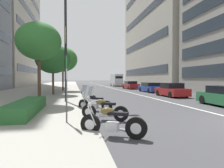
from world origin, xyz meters
TOP-DOWN VIEW (x-y plane):
  - sidewalk_right_plaza at (30.00, 11.84)m, footprint 160.00×10.91m
  - lane_centre_stripe at (35.00, 0.00)m, footprint 110.00×0.16m
  - motorcycle_by_sign_pole at (-0.05, 6.01)m, footprint 1.20×1.94m
  - motorcycle_far_end_row at (2.41, 5.90)m, footprint 1.20×1.91m
  - motorcycle_nearest_camera at (4.95, 6.06)m, footprint 1.48×1.76m
  - car_mid_block_traffic at (12.35, -2.56)m, footprint 4.18×1.93m
  - car_far_down_avenue at (19.09, -2.98)m, footprint 4.72×1.93m
  - car_following_behind at (27.58, -2.73)m, footprint 4.71×2.01m
  - delivery_van_ahead at (40.74, -2.99)m, footprint 5.89×2.06m
  - parking_sign_by_curb at (1.58, 7.44)m, footprint 0.32×0.06m
  - street_lamp_with_banners at (8.55, 7.42)m, footprint 1.26×2.27m
  - clipped_hedge_bed at (4.09, 9.43)m, footprint 5.22×1.10m
  - street_tree_far_plaza at (7.95, 9.48)m, footprint 2.98×2.98m
  - street_tree_by_lamp_post at (15.47, 9.33)m, footprint 3.63×3.63m
  - street_tree_near_plaza_corner at (21.95, 8.67)m, footprint 3.99×3.99m

SIDE VIEW (x-z plane):
  - lane_centre_stripe at x=35.00m, z-range 0.00..0.01m
  - sidewalk_right_plaza at x=30.00m, z-range 0.00..0.15m
  - motorcycle_by_sign_pole at x=-0.05m, z-range -0.13..0.98m
  - motorcycle_nearest_camera at x=4.95m, z-range -0.30..1.17m
  - clipped_hedge_bed at x=4.09m, z-range 0.15..0.73m
  - motorcycle_far_end_row at x=2.41m, z-range -0.30..1.19m
  - car_far_down_avenue at x=19.09m, z-range -0.02..1.27m
  - car_mid_block_traffic at x=12.35m, z-range -0.05..1.33m
  - car_following_behind at x=27.58m, z-range -0.04..1.33m
  - delivery_van_ahead at x=40.74m, z-range 0.09..2.96m
  - parking_sign_by_curb at x=1.58m, z-range 0.47..3.00m
  - street_tree_by_lamp_post at x=15.47m, z-range 1.25..6.54m
  - street_tree_far_plaza at x=7.95m, z-range 1.59..7.05m
  - street_tree_near_plaza_corner at x=21.95m, z-range 1.46..7.48m
  - street_lamp_with_banners at x=8.55m, z-range 0.96..9.08m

